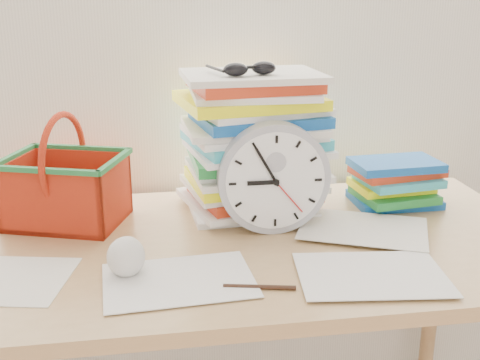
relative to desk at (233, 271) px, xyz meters
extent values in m
cube|color=tan|center=(0.00, 0.00, 0.06)|extent=(1.40, 0.70, 0.03)
cylinder|color=tan|center=(0.65, 0.30, -0.32)|extent=(0.04, 0.04, 0.72)
cylinder|color=#A2A4AE|center=(0.10, 0.05, 0.20)|extent=(0.25, 0.05, 0.25)
sphere|color=white|center=(-0.23, -0.13, 0.11)|extent=(0.08, 0.08, 0.08)
cylinder|color=black|center=(0.02, -0.23, 0.08)|extent=(0.13, 0.04, 0.01)
camera|label=1|loc=(-0.17, -1.20, 0.61)|focal=45.00mm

